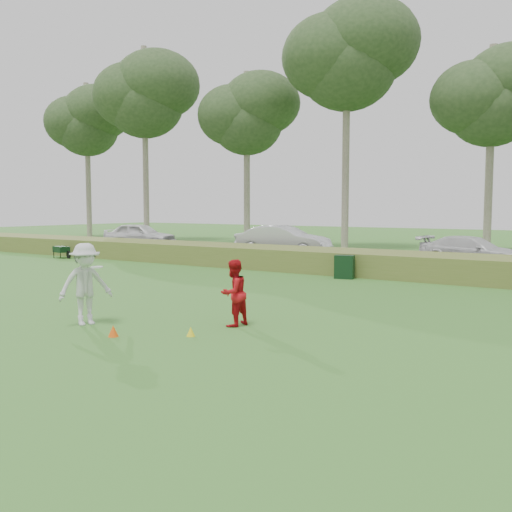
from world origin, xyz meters
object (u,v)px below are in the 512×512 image
Objects in this scene: cone_orange at (113,331)px; car_mid at (283,241)px; utility_cabinet at (344,267)px; car_left at (140,235)px; cone_yellow at (191,332)px; player_red at (234,293)px; car_right at (472,252)px; player_white at (85,284)px.

car_mid reaches higher than cone_orange.
car_left is at bearing 145.30° from utility_cabinet.
utility_cabinet is at bearing 97.31° from cone_yellow.
cone_orange is at bearing -26.51° from player_red.
cone_orange is 0.27× the size of utility_cabinet.
car_left reaches higher than car_right.
car_mid is (-6.42, 17.65, 0.76)m from cone_orange.
car_right is (20.61, -0.53, -0.12)m from car_left.
cone_yellow is 0.04× the size of car_right.
player_red is 0.33× the size of car_right.
cone_orange is 18.80m from car_mid.
cone_yellow is 0.04× the size of car_mid.
cone_orange is at bearing -85.91° from player_white.
cone_yellow is 18.46m from car_mid.
car_mid is at bearing 39.53° from player_white.
cone_orange is at bearing -168.57° from car_mid.
car_left is at bearing 78.10° from car_mid.
car_right is (4.53, 17.28, -0.21)m from player_white.
car_right is at bearing -179.30° from player_red.
cone_yellow is (2.75, 0.41, -0.83)m from player_white.
cone_orange is at bearing -145.40° from cone_yellow.
player_red is 0.30× the size of car_mid.
cone_yellow is 25.64m from car_left.
car_left is at bearing 137.27° from cone_yellow.
cone_yellow is at bearing -149.02° from car_left.
player_white is 0.37× the size of car_mid.
car_mid reaches higher than car_left.
utility_cabinet is 0.18× the size of car_mid.
car_right reaches higher than cone_orange.
car_mid is (-7.88, 15.42, 0.13)m from player_red.
player_white is 2.90m from cone_yellow.
utility_cabinet is 18.81m from car_left.
car_mid reaches higher than utility_cabinet.
player_white reaches higher than player_red.
car_right is at bearing 83.98° from cone_yellow.
car_right is at bearing 80.11° from cone_orange.
utility_cabinet is 0.19× the size of car_right.
utility_cabinet is 8.96m from car_mid.
car_left is (-18.83, 17.40, 0.75)m from cone_yellow.
player_red is at bearing -35.65° from player_white.
player_white is 10.99m from utility_cabinet.
car_mid is at bearing -146.23° from player_red.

